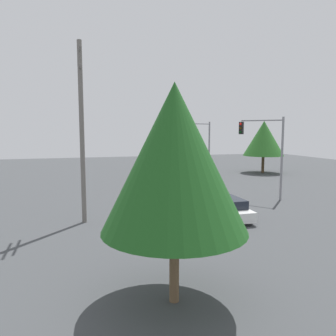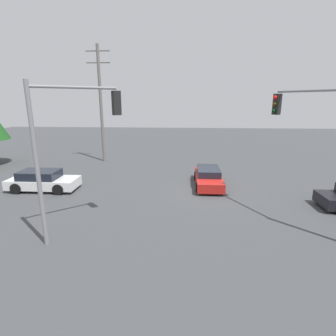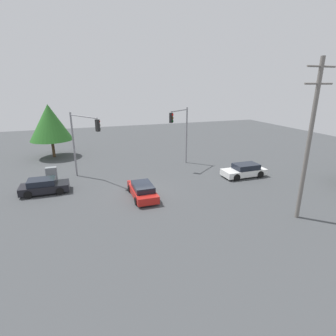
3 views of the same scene
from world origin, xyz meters
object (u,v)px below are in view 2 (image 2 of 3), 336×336
sedan_red (208,177)px  sedan_white (43,181)px  traffic_signal_main (70,135)px  traffic_signal_cross (323,133)px

sedan_red → sedan_white: size_ratio=0.98×
sedan_red → traffic_signal_main: size_ratio=0.67×
traffic_signal_main → traffic_signal_cross: bearing=-31.0°
sedan_white → traffic_signal_main: size_ratio=0.68×
traffic_signal_main → sedan_white: bearing=91.1°
sedan_white → traffic_signal_main: (-4.81, 5.82, 3.89)m
traffic_signal_cross → sedan_red: bearing=5.1°
sedan_white → traffic_signal_cross: size_ratio=0.69×
sedan_red → sedan_white: sedan_white is taller
sedan_white → traffic_signal_main: traffic_signal_main is taller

